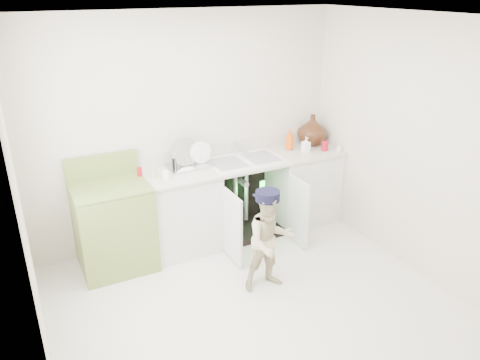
% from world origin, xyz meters
% --- Properties ---
extents(ground, '(3.50, 3.50, 0.00)m').
position_xyz_m(ground, '(0.00, 0.00, 0.00)').
color(ground, beige).
rests_on(ground, ground).
extents(room_shell, '(6.00, 5.50, 1.26)m').
position_xyz_m(room_shell, '(0.00, 0.00, 1.25)').
color(room_shell, beige).
rests_on(room_shell, ground).
extents(counter_run, '(2.44, 1.02, 1.27)m').
position_xyz_m(counter_run, '(0.59, 1.21, 0.48)').
color(counter_run, silver).
rests_on(counter_run, ground).
extents(avocado_stove, '(0.73, 0.65, 1.13)m').
position_xyz_m(avocado_stove, '(-0.96, 1.18, 0.47)').
color(avocado_stove, olive).
rests_on(avocado_stove, ground).
extents(repair_worker, '(0.61, 0.93, 1.01)m').
position_xyz_m(repair_worker, '(0.26, 0.14, 0.51)').
color(repair_worker, beige).
rests_on(repair_worker, ground).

